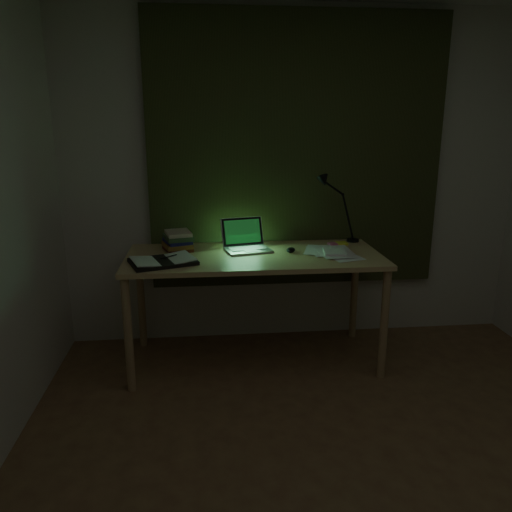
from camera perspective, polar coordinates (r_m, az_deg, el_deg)
The scene contains 11 objects.
wall_back at distance 3.85m, azimuth 4.51°, elevation 8.60°, with size 3.50×0.00×2.50m, color silver.
curtain at distance 3.80m, azimuth 4.68°, elevation 11.53°, with size 2.20×0.06×2.00m, color #34381C.
desk at distance 3.56m, azimuth -0.20°, elevation -6.04°, with size 1.75×0.77×0.80m, color tan, non-canonical shape.
laptop at distance 3.50m, azimuth -0.90°, elevation 2.32°, with size 0.31×0.35×0.22m, color silver, non-canonical shape.
open_textbook at distance 3.27m, azimuth -10.59°, elevation -0.54°, with size 0.40×0.29×0.03m, color silver, non-canonical shape.
book_stack at distance 3.57m, azimuth -8.94°, elevation 1.77°, with size 0.18×0.22×0.14m, color silver, non-canonical shape.
loose_papers at distance 3.51m, azimuth 8.12°, elevation 0.49°, with size 0.33×0.35×0.02m, color white, non-canonical shape.
mouse at distance 3.49m, azimuth 4.01°, elevation 0.69°, with size 0.06×0.09×0.04m, color black.
sticky_yellow at distance 3.77m, azimuth 9.75°, elevation 1.44°, with size 0.08×0.08×0.02m, color yellow.
sticky_pink at distance 3.74m, azimuth 8.84°, elevation 1.36°, with size 0.07×0.07×0.01m, color #E95A8D.
desk_lamp at distance 3.83m, azimuth 11.19°, elevation 5.30°, with size 0.33×0.26×0.50m, color black, non-canonical shape.
Camera 1 is at (-0.69, -1.77, 1.69)m, focal length 35.00 mm.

